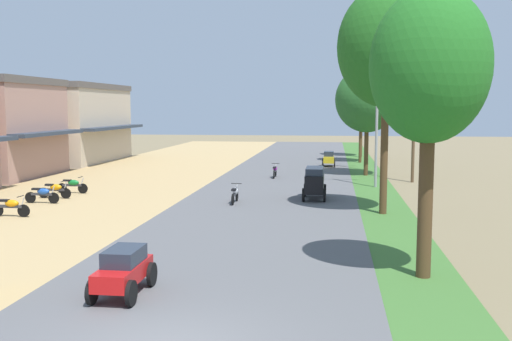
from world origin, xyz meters
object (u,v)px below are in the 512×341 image
car_hatchback_yellow (329,158)px  motorbike_ahead_second (235,193)px  median_tree_fifth (362,84)px  utility_pole_near (414,105)px  streetlamp_near (377,108)px  parked_motorbike_fifth (55,189)px  motorbike_ahead_third (275,170)px  parked_motorbike_third (11,206)px  median_tree_fourth (361,94)px  median_tree_third (367,100)px  median_tree_nearest (430,68)px  car_sedan_red (124,269)px  parked_motorbike_fourth (42,194)px  parked_motorbike_sixth (73,185)px  car_van_black (315,181)px  streetlamp_mid (368,112)px  median_tree_second (387,47)px

car_hatchback_yellow → motorbike_ahead_second: bearing=-103.5°
median_tree_fifth → utility_pole_near: utility_pole_near is taller
car_hatchback_yellow → streetlamp_near: bearing=-76.3°
parked_motorbike_fifth → utility_pole_near: size_ratio=0.19×
motorbike_ahead_third → parked_motorbike_third: bearing=-122.7°
parked_motorbike_fifth → median_tree_fourth: (16.89, 22.57, 5.46)m
median_tree_third → streetlamp_near: size_ratio=0.92×
median_tree_nearest → car_sedan_red: (-7.86, -2.68, -5.19)m
parked_motorbike_fourth → utility_pole_near: utility_pole_near is taller
parked_motorbike_sixth → car_hatchback_yellow: 21.84m
parked_motorbike_third → car_van_black: (13.08, 6.62, 0.47)m
streetlamp_mid → car_sedan_red: (-7.84, -31.26, -3.72)m
car_van_black → utility_pole_near: bearing=53.9°
car_van_black → motorbike_ahead_third: car_van_black is taller
parked_motorbike_sixth → median_tree_fifth: bearing=57.0°
parked_motorbike_sixth → motorbike_ahead_third: size_ratio=1.00×
median_tree_second → streetlamp_near: median_tree_second is taller
median_tree_fourth → utility_pole_near: bearing=-77.7°
median_tree_nearest → car_van_black: size_ratio=3.35×
parked_motorbike_sixth → median_tree_third: size_ratio=0.24×
streetlamp_mid → car_hatchback_yellow: (-2.89, 2.14, -3.72)m
parked_motorbike_fourth → car_van_black: car_van_black is taller
parked_motorbike_sixth → streetlamp_mid: bearing=40.5°
parked_motorbike_third → parked_motorbike_fifth: 5.19m
parked_motorbike_fifth → parked_motorbike_sixth: 1.88m
car_hatchback_yellow → motorbike_ahead_third: size_ratio=1.11×
parked_motorbike_fifth → car_van_black: bearing=6.1°
parked_motorbike_third → car_hatchback_yellow: 27.38m
streetlamp_mid → car_hatchback_yellow: streetlamp_mid is taller
parked_motorbike_fifth → utility_pole_near: (19.67, 9.79, 4.46)m
car_hatchback_yellow → motorbike_ahead_third: bearing=-114.1°
streetlamp_near → median_tree_fourth: bearing=90.8°
median_tree_nearest → median_tree_third: bearing=90.6°
parked_motorbike_third → parked_motorbike_fourth: size_ratio=1.00×
median_tree_third → car_van_black: median_tree_third is taller
motorbike_ahead_second → motorbike_ahead_third: (0.94, 10.85, 0.00)m
streetlamp_near → car_van_black: (-3.50, -5.25, -3.77)m
median_tree_nearest → motorbike_ahead_second: size_ratio=4.48×
median_tree_fourth → median_tree_fifth: (0.32, 5.68, 1.03)m
parked_motorbike_fourth → motorbike_ahead_second: motorbike_ahead_second is taller
median_tree_second → median_tree_fifth: size_ratio=1.11×
median_tree_second → median_tree_third: median_tree_second is taller
car_sedan_red → car_van_black: 16.87m
parked_motorbike_third → car_hatchback_yellow: bearing=60.0°
streetlamp_mid → median_tree_third: bearing=-93.9°
streetlamp_near → car_hatchback_yellow: (-2.89, 11.85, -4.05)m
motorbike_ahead_second → parked_motorbike_third: bearing=-152.1°
median_tree_third → car_hatchback_yellow: bearing=114.8°
parked_motorbike_fourth → streetlamp_mid: 25.05m
median_tree_second → car_sedan_red: size_ratio=4.48×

